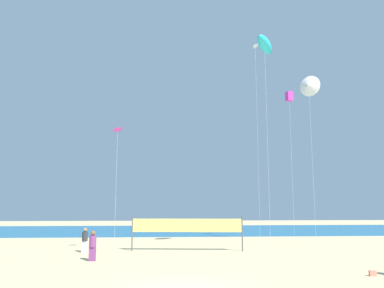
{
  "coord_description": "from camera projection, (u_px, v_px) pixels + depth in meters",
  "views": [
    {
      "loc": [
        -0.55,
        -15.31,
        3.23
      ],
      "look_at": [
        0.9,
        6.83,
        6.6
      ],
      "focal_mm": 36.62,
      "sensor_mm": 36.0,
      "label": 1
    }
  ],
  "objects": [
    {
      "name": "kite_cyan_inflatable",
      "position": [
        265.0,
        45.0,
        28.07
      ],
      "size": [
        1.94,
        2.43,
        15.14
      ],
      "color": "silver",
      "rests_on": "ground"
    },
    {
      "name": "kite_magenta_box",
      "position": [
        289.0,
        97.0,
        34.82
      ],
      "size": [
        0.63,
        0.63,
        13.07
      ],
      "color": "silver",
      "rests_on": "ground"
    },
    {
      "name": "kite_white_delta",
      "position": [
        309.0,
        86.0,
        31.8
      ],
      "size": [
        1.58,
        1.49,
        13.58
      ],
      "color": "silver",
      "rests_on": "ground"
    },
    {
      "name": "volleyball_net",
      "position": [
        187.0,
        227.0,
        26.98
      ],
      "size": [
        7.63,
        0.84,
        2.4
      ],
      "color": "#4C4C51",
      "rests_on": "ground"
    },
    {
      "name": "kite_white_diamond",
      "position": [
        255.0,
        54.0,
        36.16
      ],
      "size": [
        0.66,
        0.66,
        17.88
      ],
      "color": "silver",
      "rests_on": "ground"
    },
    {
      "name": "beach_handbag",
      "position": [
        373.0,
        273.0,
        17.55
      ],
      "size": [
        0.3,
        0.15,
        0.24
      ],
      "primitive_type": "cube",
      "color": "#EA7260",
      "rests_on": "ground"
    },
    {
      "name": "beachgoer_plum_shirt",
      "position": [
        93.0,
        245.0,
        22.26
      ],
      "size": [
        0.39,
        0.39,
        1.7
      ],
      "rotation": [
        0.0,
        0.0,
        0.51
      ],
      "color": "#7A3872",
      "rests_on": "ground"
    },
    {
      "name": "beachgoer_charcoal_shirt",
      "position": [
        85.0,
        239.0,
        26.1
      ],
      "size": [
        0.37,
        0.37,
        1.62
      ],
      "rotation": [
        0.0,
        0.0,
        5.68
      ],
      "color": "white",
      "rests_on": "ground"
    },
    {
      "name": "ocean_band",
      "position": [
        170.0,
        230.0,
        47.73
      ],
      "size": [
        120.0,
        20.0,
        0.01
      ],
      "primitive_type": "cube",
      "color": "#1E6B99",
      "rests_on": "ground"
    },
    {
      "name": "kite_magenta_diamond",
      "position": [
        117.0,
        130.0,
        26.05
      ],
      "size": [
        0.81,
        0.8,
        8.31
      ],
      "color": "silver",
      "rests_on": "ground"
    }
  ]
}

